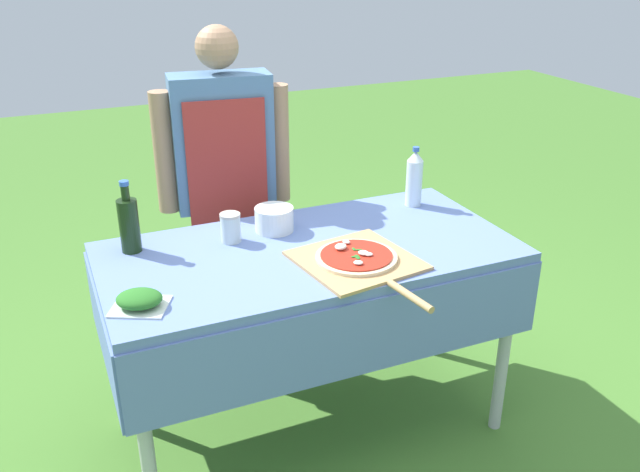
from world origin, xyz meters
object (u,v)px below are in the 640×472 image
Objects in this scene: person_cook at (225,176)px; oil_bottle at (129,224)px; herb_container at (139,300)px; sauce_jar at (231,229)px; mixing_tub at (274,219)px; water_bottle at (414,178)px; prep_table at (309,271)px; pizza_on_peel at (358,260)px.

person_cook is 0.61m from oil_bottle.
herb_container is 0.53m from sauce_jar.
mixing_tub is (0.07, -0.42, -0.05)m from person_cook.
person_cook reaches higher than mixing_tub.
water_bottle is (0.70, -0.40, 0.02)m from person_cook.
herb_container is 1.42× the size of mixing_tub.
water_bottle is at bearing 157.03° from person_cook.
oil_bottle reaches higher than prep_table.
oil_bottle reaches higher than herb_container.
person_cook is 10.22× the size of mixing_tub.
oil_bottle is 0.54m from mixing_tub.
pizza_on_peel is 0.42m from mixing_tub.
mixing_tub is at bearing 105.45° from pizza_on_peel.
sauce_jar is (-0.81, -0.05, -0.07)m from water_bottle.
herb_container is at bearing -145.94° from mixing_tub.
person_cook is at bearing 76.27° from sauce_jar.
oil_bottle is 1.79× the size of mixing_tub.
mixing_tub is at bearing 34.06° from herb_container.
pizza_on_peel is at bearing -138.60° from water_bottle.
mixing_tub is at bearing -178.13° from water_bottle.
person_cook is (-0.13, 0.62, 0.19)m from prep_table.
oil_bottle is at bearing 141.17° from pizza_on_peel.
prep_table is 5.68× the size of oil_bottle.
herb_container is at bearing 172.19° from pizza_on_peel.
water_bottle is at bearing 21.45° from prep_table.
oil_bottle is 1.16m from water_bottle.
oil_bottle reaches higher than sauce_jar.
water_bottle is 1.19× the size of herb_container.
sauce_jar reaches higher than herb_container.
person_cook is at bearing 58.08° from herb_container.
pizza_on_peel is 0.50m from sauce_jar.
mixing_tub reaches higher than pizza_on_peel.
herb_container is at bearing -163.52° from prep_table.
pizza_on_peel is 2.90× the size of herb_container.
mixing_tub is at bearing 9.84° from sauce_jar.
person_cook reaches higher than herb_container.
water_bottle is 0.81m from sauce_jar.
water_bottle reaches higher than herb_container.
water_bottle is at bearing 3.68° from sauce_jar.
prep_table is at bearing -34.89° from sauce_jar.
person_cook is 0.84m from pizza_on_peel.
water_bottle is 2.29× the size of sauce_jar.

